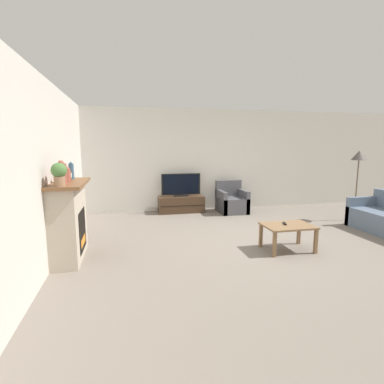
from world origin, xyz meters
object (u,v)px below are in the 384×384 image
at_px(floor_lamp, 359,160).
at_px(fireplace, 69,220).
at_px(mantel_vase_centre_left, 66,175).
at_px(mantel_clock, 69,176).
at_px(remote, 285,224).
at_px(armchair, 232,202).
at_px(mantel_vase_left, 62,174).
at_px(tv, 181,186).
at_px(potted_plant, 59,173).
at_px(coffee_table, 288,229).
at_px(mantel_vase_right, 71,171).
at_px(tv_stand, 181,204).

bearing_deg(floor_lamp, fireplace, -169.71).
height_order(mantel_vase_centre_left, mantel_clock, mantel_vase_centre_left).
xyz_separation_m(mantel_clock, remote, (3.44, -0.48, -0.83)).
height_order(mantel_clock, armchair, mantel_clock).
xyz_separation_m(mantel_vase_left, mantel_vase_centre_left, (0.00, 0.29, -0.05)).
bearing_deg(tv, mantel_vase_left, -125.17).
distance_m(mantel_vase_centre_left, floor_lamp, 6.21).
distance_m(potted_plant, coffee_table, 3.62).
xyz_separation_m(mantel_vase_centre_left, potted_plant, (-0.00, -0.45, 0.06)).
distance_m(mantel_clock, potted_plant, 0.68).
bearing_deg(coffee_table, floor_lamp, 30.17).
bearing_deg(mantel_vase_left, floor_lamp, 13.75).
bearing_deg(mantel_vase_centre_left, mantel_clock, 89.80).
xyz_separation_m(mantel_vase_centre_left, mantel_vase_right, (-0.00, 0.48, 0.02)).
relative_size(mantel_vase_centre_left, mantel_vase_right, 0.90).
distance_m(fireplace, mantel_vase_right, 0.82).
relative_size(tv, coffee_table, 1.26).
bearing_deg(armchair, floor_lamp, -29.63).
height_order(mantel_vase_left, remote, mantel_vase_left).
relative_size(remote, floor_lamp, 0.10).
distance_m(mantel_vase_left, mantel_vase_right, 0.76).
xyz_separation_m(mantel_vase_left, tv, (2.26, 3.20, -0.65)).
bearing_deg(mantel_clock, armchair, 34.25).
distance_m(fireplace, potted_plant, 0.94).
bearing_deg(mantel_vase_centre_left, tv_stand, 52.29).
height_order(mantel_clock, tv, mantel_clock).
height_order(mantel_clock, coffee_table, mantel_clock).
height_order(fireplace, mantel_vase_centre_left, mantel_vase_centre_left).
height_order(tv, remote, tv).
bearing_deg(mantel_vase_centre_left, remote, -4.30).
bearing_deg(mantel_vase_right, floor_lamp, 6.81).
xyz_separation_m(coffee_table, floor_lamp, (2.61, 1.52, 1.05)).
height_order(mantel_vase_left, mantel_vase_centre_left, mantel_vase_left).
distance_m(tv, floor_lamp, 4.26).
height_order(fireplace, tv_stand, fireplace).
relative_size(mantel_vase_left, floor_lamp, 0.21).
bearing_deg(mantel_vase_right, mantel_clock, -89.83).
relative_size(mantel_clock, potted_plant, 0.47).
bearing_deg(mantel_vase_right, armchair, 31.35).
bearing_deg(mantel_vase_left, mantel_clock, 89.91).
distance_m(mantel_vase_centre_left, coffee_table, 3.61).
distance_m(mantel_vase_centre_left, mantel_clock, 0.23).
bearing_deg(armchair, tv_stand, 168.01).
distance_m(coffee_table, remote, 0.10).
distance_m(tv_stand, coffee_table, 3.46).
bearing_deg(potted_plant, tv_stand, 56.14).
bearing_deg(remote, tv, 129.16).
xyz_separation_m(armchair, floor_lamp, (2.53, -1.44, 1.14)).
xyz_separation_m(mantel_vase_centre_left, coffee_table, (3.47, -0.32, -0.94)).
bearing_deg(mantel_clock, mantel_vase_right, 90.17).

